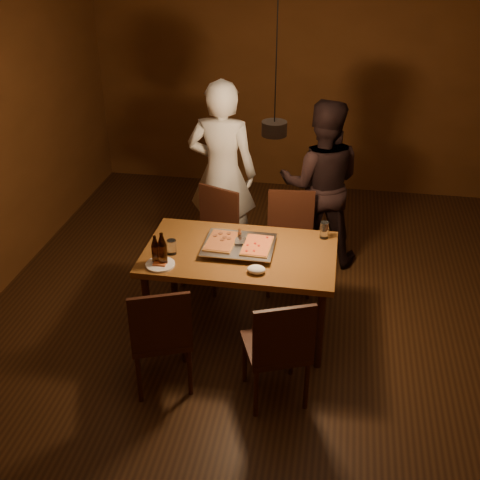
% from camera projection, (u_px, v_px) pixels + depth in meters
% --- Properties ---
extents(room_shell, '(6.00, 6.00, 6.00)m').
position_uv_depth(room_shell, '(273.00, 175.00, 4.39)').
color(room_shell, '#39210F').
rests_on(room_shell, ground).
extents(dining_table, '(1.50, 0.90, 0.75)m').
position_uv_depth(dining_table, '(240.00, 259.00, 4.75)').
color(dining_table, brown).
rests_on(dining_table, floor).
extents(chair_far_left, '(0.55, 0.55, 0.49)m').
position_uv_depth(chair_far_left, '(213.00, 228.00, 5.50)').
color(chair_far_left, '#38190F').
rests_on(chair_far_left, floor).
extents(chair_far_right, '(0.46, 0.46, 0.49)m').
position_uv_depth(chair_far_right, '(290.00, 232.00, 5.44)').
color(chair_far_right, '#38190F').
rests_on(chair_far_right, floor).
extents(chair_near_left, '(0.54, 0.54, 0.49)m').
position_uv_depth(chair_near_left, '(160.00, 330.00, 4.18)').
color(chair_near_left, '#38190F').
rests_on(chair_near_left, floor).
extents(chair_near_right, '(0.55, 0.55, 0.49)m').
position_uv_depth(chair_near_right, '(279.00, 343.00, 4.06)').
color(chair_near_right, '#38190F').
rests_on(chair_near_right, floor).
extents(pizza_tray, '(0.55, 0.45, 0.05)m').
position_uv_depth(pizza_tray, '(239.00, 247.00, 4.73)').
color(pizza_tray, silver).
rests_on(pizza_tray, dining_table).
extents(pizza_meat, '(0.24, 0.36, 0.02)m').
position_uv_depth(pizza_meat, '(221.00, 241.00, 4.74)').
color(pizza_meat, maroon).
rests_on(pizza_meat, pizza_tray).
extents(pizza_cheese, '(0.23, 0.35, 0.02)m').
position_uv_depth(pizza_cheese, '(257.00, 245.00, 4.68)').
color(pizza_cheese, gold).
rests_on(pizza_cheese, pizza_tray).
extents(spatula, '(0.14, 0.25, 0.04)m').
position_uv_depth(spatula, '(241.00, 241.00, 4.73)').
color(spatula, silver).
rests_on(spatula, pizza_tray).
extents(beer_bottle_a, '(0.06, 0.06, 0.23)m').
position_uv_depth(beer_bottle_a, '(155.00, 249.00, 4.51)').
color(beer_bottle_a, black).
rests_on(beer_bottle_a, dining_table).
extents(beer_bottle_b, '(0.07, 0.07, 0.27)m').
position_uv_depth(beer_bottle_b, '(162.00, 249.00, 4.47)').
color(beer_bottle_b, black).
rests_on(beer_bottle_b, dining_table).
extents(water_glass_left, '(0.07, 0.07, 0.12)m').
position_uv_depth(water_glass_left, '(172.00, 247.00, 4.65)').
color(water_glass_left, silver).
rests_on(water_glass_left, dining_table).
extents(water_glass_right, '(0.07, 0.07, 0.14)m').
position_uv_depth(water_glass_right, '(324.00, 230.00, 4.87)').
color(water_glass_right, silver).
rests_on(water_glass_right, dining_table).
extents(plate_slice, '(0.22, 0.22, 0.03)m').
position_uv_depth(plate_slice, '(160.00, 264.00, 4.52)').
color(plate_slice, white).
rests_on(plate_slice, dining_table).
extents(napkin, '(0.14, 0.11, 0.06)m').
position_uv_depth(napkin, '(256.00, 269.00, 4.42)').
color(napkin, white).
rests_on(napkin, dining_table).
extents(diner_white, '(0.67, 0.45, 1.80)m').
position_uv_depth(diner_white, '(222.00, 174.00, 5.69)').
color(diner_white, silver).
rests_on(diner_white, floor).
extents(diner_dark, '(0.82, 0.66, 1.63)m').
position_uv_depth(diner_dark, '(321.00, 184.00, 5.68)').
color(diner_dark, black).
rests_on(diner_dark, floor).
extents(pendant_lamp, '(0.18, 0.18, 1.10)m').
position_uv_depth(pendant_lamp, '(274.00, 127.00, 4.22)').
color(pendant_lamp, black).
rests_on(pendant_lamp, ceiling).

